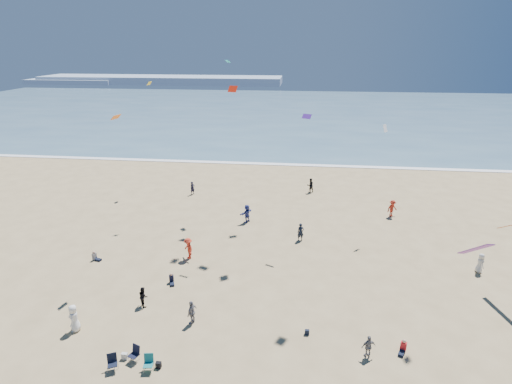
# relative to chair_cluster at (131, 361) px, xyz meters

# --- Properties ---
(ocean) EXTENTS (220.00, 100.00, 0.06)m
(ocean) POSITION_rel_chair_cluster_xyz_m (4.58, 91.40, -0.47)
(ocean) COLOR #476B84
(ocean) RESTS_ON ground
(surf_line) EXTENTS (220.00, 1.20, 0.08)m
(surf_line) POSITION_rel_chair_cluster_xyz_m (4.58, 41.40, -0.46)
(surf_line) COLOR white
(surf_line) RESTS_ON ground
(headland_far) EXTENTS (110.00, 20.00, 3.20)m
(headland_far) POSITION_rel_chair_cluster_xyz_m (-55.42, 166.40, 1.10)
(headland_far) COLOR #7A8EA8
(headland_far) RESTS_ON ground
(headland_near) EXTENTS (40.00, 14.00, 2.00)m
(headland_near) POSITION_rel_chair_cluster_xyz_m (-95.42, 161.40, 0.50)
(headland_near) COLOR #7A8EA8
(headland_near) RESTS_ON ground
(standing_flyers) EXTENTS (30.64, 36.50, 1.90)m
(standing_flyers) POSITION_rel_chair_cluster_xyz_m (8.50, 12.22, 0.37)
(standing_flyers) COLOR black
(standing_flyers) RESTS_ON ground
(seated_group) EXTENTS (24.46, 21.94, 0.84)m
(seated_group) POSITION_rel_chair_cluster_xyz_m (4.79, 0.94, -0.08)
(seated_group) COLOR beige
(seated_group) RESTS_ON ground
(chair_cluster) EXTENTS (2.74, 1.59, 1.00)m
(chair_cluster) POSITION_rel_chair_cluster_xyz_m (0.00, 0.00, 0.00)
(chair_cluster) COLOR black
(chair_cluster) RESTS_ON ground
(white_tote) EXTENTS (0.35, 0.20, 0.40)m
(white_tote) POSITION_rel_chair_cluster_xyz_m (-0.69, 0.60, -0.30)
(white_tote) COLOR silver
(white_tote) RESTS_ON ground
(black_backpack) EXTENTS (0.30, 0.22, 0.38)m
(black_backpack) POSITION_rel_chair_cluster_xyz_m (1.50, 0.17, -0.31)
(black_backpack) COLOR black
(black_backpack) RESTS_ON ground
(navy_bag) EXTENTS (0.28, 0.18, 0.34)m
(navy_bag) POSITION_rel_chair_cluster_xyz_m (9.88, 3.89, -0.33)
(navy_bag) COLOR black
(navy_bag) RESTS_ON ground
(kites_aloft) EXTENTS (45.41, 39.34, 30.70)m
(kites_aloft) POSITION_rel_chair_cluster_xyz_m (13.50, 9.51, 14.18)
(kites_aloft) COLOR white
(kites_aloft) RESTS_ON ground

